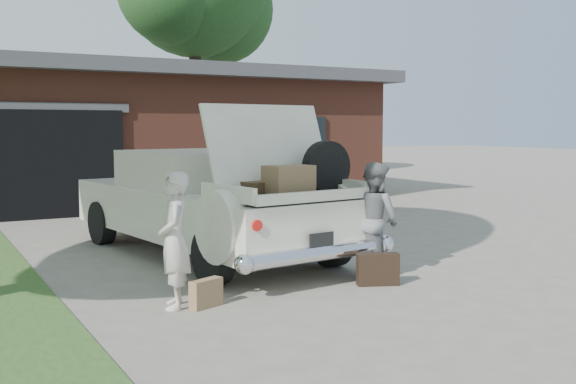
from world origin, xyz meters
TOP-DOWN VIEW (x-y plane):
  - ground at (0.00, 0.00)m, footprint 90.00×90.00m
  - house at (0.98, 11.47)m, footprint 12.80×7.80m
  - sedan at (-0.09, 2.82)m, footprint 2.67×5.51m
  - woman_left at (-1.51, 0.28)m, footprint 0.48×0.59m
  - woman_right at (1.16, 0.47)m, footprint 0.61×0.75m
  - suitcase_left at (-1.23, 0.14)m, footprint 0.40×0.25m
  - suitcase_right at (0.91, 0.06)m, footprint 0.51×0.33m

SIDE VIEW (x-z plane):
  - ground at x=0.00m, z-range 0.00..0.00m
  - suitcase_left at x=-1.23m, z-range 0.00..0.29m
  - suitcase_right at x=0.91m, z-range 0.00..0.38m
  - woman_left at x=-1.51m, z-range 0.00..1.41m
  - woman_right at x=1.16m, z-range 0.00..1.43m
  - sedan at x=-0.09m, z-range -0.29..1.85m
  - house at x=0.98m, z-range 0.02..3.32m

